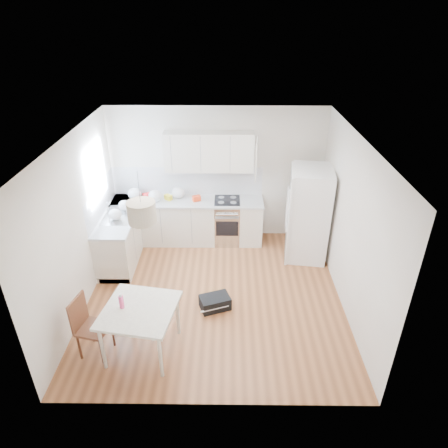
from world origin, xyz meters
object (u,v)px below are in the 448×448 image
Objects in this scene: gym_bag at (215,302)px; refrigerator at (309,214)px; dining_chair at (94,327)px; dining_table at (140,313)px.

refrigerator is at bearing 23.30° from gym_bag.
gym_bag is (-1.72, -1.63, -0.78)m from refrigerator.
dining_chair is 1.98× the size of gym_bag.
gym_bag is at bearing 52.11° from dining_table.
refrigerator is at bearing 50.36° from dining_chair.
refrigerator is at bearing 52.69° from dining_table.
refrigerator is 1.61× the size of dining_table.
dining_table is 0.68m from dining_chair.
gym_bag is at bearing -128.94° from refrigerator.
dining_chair is at bearing -169.64° from gym_bag.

